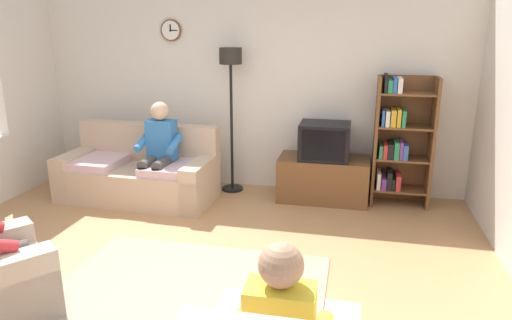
# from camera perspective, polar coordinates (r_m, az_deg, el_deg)

# --- Properties ---
(ground_plane) EXTENTS (12.00, 12.00, 0.00)m
(ground_plane) POSITION_cam_1_polar(r_m,az_deg,el_deg) (4.07, -9.90, -14.87)
(ground_plane) COLOR #B27F51
(back_wall_assembly) EXTENTS (6.20, 0.17, 2.70)m
(back_wall_assembly) POSITION_cam_1_polar(r_m,az_deg,el_deg) (6.07, -1.00, 9.26)
(back_wall_assembly) COLOR silver
(back_wall_assembly) RESTS_ON ground_plane
(couch) EXTENTS (1.93, 0.94, 0.90)m
(couch) POSITION_cam_1_polar(r_m,az_deg,el_deg) (5.93, -14.36, -1.72)
(couch) COLOR tan
(couch) RESTS_ON ground_plane
(tv_stand) EXTENTS (1.10, 0.56, 0.54)m
(tv_stand) POSITION_cam_1_polar(r_m,az_deg,el_deg) (5.76, 8.37, -2.33)
(tv_stand) COLOR brown
(tv_stand) RESTS_ON ground_plane
(tv) EXTENTS (0.60, 0.49, 0.44)m
(tv) POSITION_cam_1_polar(r_m,az_deg,el_deg) (5.60, 8.55, 2.36)
(tv) COLOR black
(tv) RESTS_ON tv_stand
(bookshelf) EXTENTS (0.68, 0.36, 1.58)m
(bookshelf) POSITION_cam_1_polar(r_m,az_deg,el_deg) (5.70, 17.38, 2.34)
(bookshelf) COLOR brown
(bookshelf) RESTS_ON ground_plane
(floor_lamp) EXTENTS (0.28, 0.28, 1.85)m
(floor_lamp) POSITION_cam_1_polar(r_m,az_deg,el_deg) (5.80, -3.15, 9.90)
(floor_lamp) COLOR black
(floor_lamp) RESTS_ON ground_plane
(area_rug) EXTENTS (2.20, 1.70, 0.01)m
(area_rug) POSITION_cam_1_polar(r_m,az_deg,el_deg) (3.91, -8.60, -16.17)
(area_rug) COLOR gray
(area_rug) RESTS_ON ground_plane
(person_on_couch) EXTENTS (0.52, 0.54, 1.24)m
(person_on_couch) POSITION_cam_1_polar(r_m,az_deg,el_deg) (5.58, -12.08, 1.46)
(person_on_couch) COLOR #3372B2
(person_on_couch) RESTS_ON ground_plane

